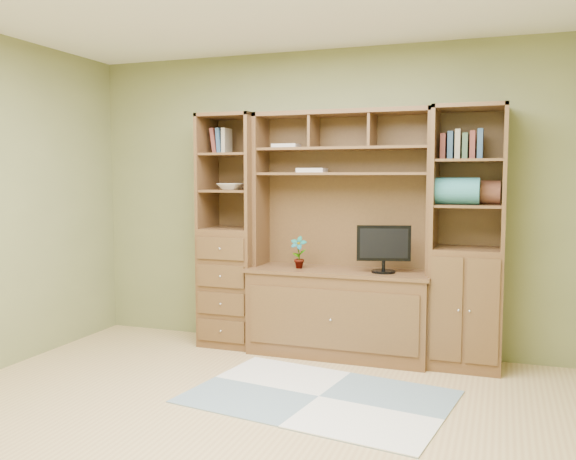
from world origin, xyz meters
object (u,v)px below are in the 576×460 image
at_px(left_tower, 232,231).
at_px(center_hutch, 339,235).
at_px(right_tower, 468,238).
at_px(monitor, 384,240).

bearing_deg(left_tower, center_hutch, -2.29).
xyz_separation_m(left_tower, right_tower, (2.02, 0.00, 0.00)).
bearing_deg(right_tower, center_hutch, -177.77).
bearing_deg(center_hutch, right_tower, 2.23).
height_order(center_hutch, right_tower, same).
height_order(center_hutch, left_tower, same).
xyz_separation_m(center_hutch, left_tower, (-1.00, 0.04, 0.00)).
relative_size(left_tower, right_tower, 1.00).
distance_m(left_tower, monitor, 1.38).
xyz_separation_m(right_tower, monitor, (-0.65, -0.07, -0.03)).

